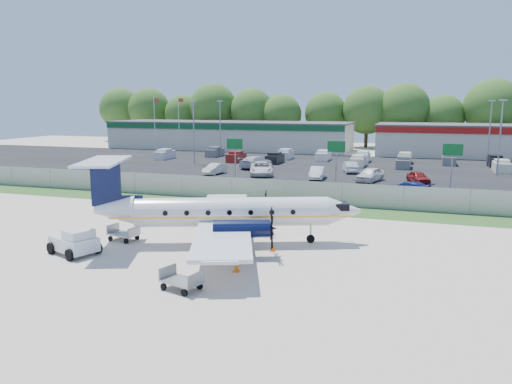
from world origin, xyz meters
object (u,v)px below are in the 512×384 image
(aircraft, at_px, (226,212))
(pushback_tug, at_px, (75,242))
(baggage_cart_far, at_px, (124,234))
(baggage_cart_near, at_px, (181,280))

(aircraft, relative_size, pushback_tug, 5.27)
(baggage_cart_far, bearing_deg, baggage_cart_near, -41.66)
(aircraft, bearing_deg, baggage_cart_far, -168.33)
(pushback_tug, distance_m, baggage_cart_near, 8.94)
(pushback_tug, bearing_deg, baggage_cart_near, -20.69)
(aircraft, height_order, pushback_tug, aircraft)
(baggage_cart_far, bearing_deg, pushback_tug, -106.41)
(aircraft, bearing_deg, pushback_tug, -147.64)
(aircraft, xyz_separation_m, baggage_cart_far, (-6.46, -1.34, -1.57))
(aircraft, relative_size, baggage_cart_near, 7.99)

